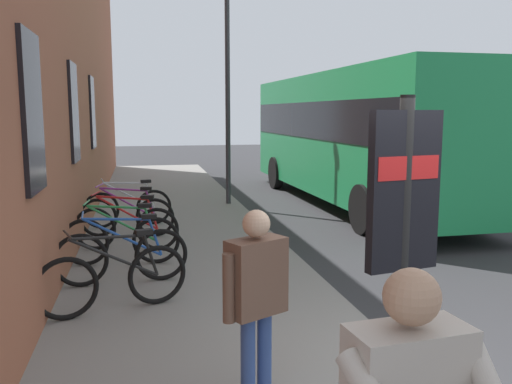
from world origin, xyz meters
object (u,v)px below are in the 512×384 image
Objects in this scene: bicycle_nearest_sign at (122,255)px; bicycle_under_window at (128,207)px; city_bus at (354,131)px; bicycle_beside_lamp at (127,216)px; street_lamp at (227,69)px; bicycle_by_door at (126,227)px; pedestrian_crossing_street at (256,290)px; transit_info_sign at (403,213)px; bicycle_far_end at (114,279)px; bicycle_end_of_row at (121,239)px.

bicycle_nearest_sign is 1.01× the size of bicycle_under_window.
city_bus is at bearing -68.76° from bicycle_under_window.
street_lamp is at bearing -36.39° from bicycle_beside_lamp.
bicycle_by_door is 5.38m from pedestrian_crossing_street.
transit_info_sign reaches higher than pedestrian_crossing_street.
bicycle_under_window is (4.83, -0.06, 0.00)m from bicycle_far_end.
bicycle_under_window is 4.46m from street_lamp.
street_lamp is at bearing -29.22° from bicycle_by_door.
city_bus is (3.17, -5.72, 1.41)m from bicycle_beside_lamp.
bicycle_under_window is 0.17× the size of city_bus.
street_lamp is (9.53, -1.30, 2.37)m from pedestrian_crossing_street.
bicycle_beside_lamp is at bearing 16.86° from transit_info_sign.
bicycle_beside_lamp is 6.38m from pedestrian_crossing_street.
bicycle_end_of_row is 0.88m from bicycle_by_door.
bicycle_far_end is at bearing 160.96° from street_lamp.
bicycle_end_of_row is at bearing 176.39° from bicycle_by_door.
bicycle_by_door is at bearing 126.27° from city_bus.
bicycle_far_end is at bearing 178.63° from bicycle_by_door.
bicycle_end_of_row is at bearing -0.39° from bicycle_far_end.
city_bus reaches higher than pedestrian_crossing_street.
street_lamp is (0.11, 3.30, 1.53)m from city_bus.
city_bus is (4.18, -5.70, 1.41)m from bicycle_by_door.
bicycle_nearest_sign is 1.01× the size of bicycle_beside_lamp.
bicycle_nearest_sign is at bearing 27.61° from transit_info_sign.
bicycle_far_end is 0.96× the size of bicycle_end_of_row.
bicycle_beside_lamp is at bearing -0.80° from bicycle_far_end.
bicycle_far_end is at bearing 176.81° from bicycle_nearest_sign.
bicycle_far_end is 9.22m from city_bus.
street_lamp is at bearing 88.06° from city_bus.
bicycle_far_end and bicycle_by_door have the same top height.
bicycle_by_door is 6.19m from transit_info_sign.
bicycle_by_door is 7.21m from city_bus.
bicycle_by_door is at bearing 150.78° from street_lamp.
bicycle_nearest_sign and bicycle_under_window have the same top height.
bicycle_far_end is at bearing 140.70° from city_bus.
bicycle_far_end is 0.16× the size of city_bus.
transit_info_sign reaches higher than bicycle_by_door.
bicycle_end_of_row is 6.44m from street_lamp.
bicycle_by_door is 0.73× the size of transit_info_sign.
pedestrian_crossing_street is 0.28× the size of street_lamp.
pedestrian_crossing_street is (0.48, 0.93, -0.64)m from transit_info_sign.
bicycle_far_end is 2.70m from pedestrian_crossing_street.
transit_info_sign is 1.23m from pedestrian_crossing_street.
street_lamp is (6.12, -2.41, 2.94)m from bicycle_nearest_sign.
bicycle_nearest_sign is at bearing 18.00° from pedestrian_crossing_street.
street_lamp is at bearing -45.98° from bicycle_under_window.
pedestrian_crossing_street is at bearing 62.58° from transit_info_sign.
bicycle_under_window is 0.73× the size of transit_info_sign.
bicycle_far_end is 0.96× the size of bicycle_nearest_sign.
bicycle_nearest_sign is 4.56m from transit_info_sign.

